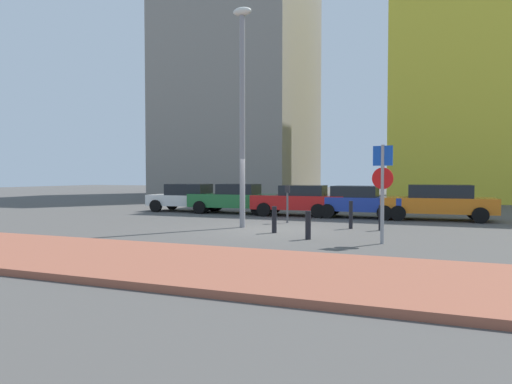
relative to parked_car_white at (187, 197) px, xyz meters
The scene contains 15 objects.
ground_plane 9.10m from the parked_car_white, 41.77° to the right, with size 120.00×120.00×0.00m, color #4C4947.
sidewalk_brick 14.45m from the parked_car_white, 62.06° to the right, with size 40.00×3.92×0.14m, color #93513D.
parked_car_white is the anchor object (origin of this frame).
parked_car_green 2.86m from the parked_car_white, ahead, with size 4.54×2.03×1.48m.
parked_car_red 6.29m from the parked_car_white, ahead, with size 4.44×2.20×1.45m.
parked_car_blue 8.81m from the parked_car_white, ahead, with size 4.24×1.95×1.44m.
parked_car_orange 12.33m from the parked_car_white, ahead, with size 4.66×2.07×1.51m.
parking_sign_post 13.43m from the parked_car_white, 36.64° to the right, with size 0.59×0.17×2.75m.
parking_meter 7.59m from the parked_car_white, 28.59° to the right, with size 0.18×0.14×1.50m.
street_lamp 8.88m from the parked_car_white, 45.76° to the right, with size 0.70×0.36×7.98m.
traffic_bollard_near 11.50m from the parked_car_white, 25.09° to the right, with size 0.13×0.13×0.88m, color black.
traffic_bollard_mid 10.50m from the parked_car_white, 26.83° to the right, with size 0.14×0.14×1.00m, color black.
traffic_bollard_far 9.91m from the parked_car_white, 43.51° to the right, with size 0.16×0.16×0.88m, color black.
traffic_bollard_edge 11.69m from the parked_car_white, 42.54° to the right, with size 0.17×0.17×0.85m, color black.
building_under_construction 24.19m from the parked_car_white, 105.09° to the left, with size 12.97×13.89×25.08m, color gray.
Camera 1 is at (5.15, -14.78, 1.89)m, focal length 31.38 mm.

